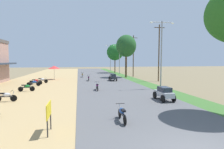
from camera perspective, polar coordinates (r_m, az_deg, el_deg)
parked_motorbike_second at (r=17.91m, az=-30.58°, el=-5.89°), size 1.80×0.54×0.94m
parked_motorbike_third at (r=22.69m, az=-25.45°, el=-3.61°), size 1.80×0.54×0.94m
parked_motorbike_fourth at (r=26.78m, az=-23.57°, el=-2.36°), size 1.80×0.54×0.94m
parked_motorbike_fifth at (r=28.35m, az=-22.98°, el=-1.98°), size 1.80×0.54×0.94m
parked_motorbike_sixth at (r=29.88m, az=-21.33°, el=-1.61°), size 1.80×0.54×0.94m
street_signboard at (r=9.37m, az=-19.41°, el=-11.15°), size 0.06×1.30×1.50m
vendor_umbrella at (r=34.71m, az=-17.89°, el=2.20°), size 2.20×2.20×2.52m
median_tree_second at (r=37.49m, az=4.51°, el=8.98°), size 4.13×4.13×8.74m
median_tree_third at (r=50.68m, az=0.95°, el=7.06°), size 4.57×4.57×8.02m
streetlamp_near at (r=23.19m, az=15.40°, el=7.40°), size 3.16×0.20×8.31m
streetlamp_mid at (r=44.99m, az=2.37°, el=5.52°), size 3.16×0.20×7.42m
streetlamp_far at (r=57.41m, az=-0.50°, el=5.83°), size 3.16×0.20×8.43m
utility_pole_near at (r=31.59m, az=14.66°, el=6.88°), size 1.80×0.20×9.55m
utility_pole_far at (r=39.61m, az=6.77°, el=6.05°), size 1.80×0.20×8.93m
car_sedan_silver at (r=16.50m, az=16.17°, el=-5.61°), size 1.10×2.26×1.19m
car_sedan_charcoal at (r=30.99m, az=0.26°, el=-0.74°), size 1.10×2.26×1.19m
motorbike_ahead_second at (r=10.62m, az=3.19°, el=-12.03°), size 0.54×1.80×0.94m
motorbike_ahead_third at (r=21.27m, az=-4.74°, el=-3.65°), size 0.54×1.80×0.94m
motorbike_ahead_fourth at (r=31.18m, az=-7.43°, el=-1.06°), size 0.54×1.80×0.94m
motorbike_ahead_fifth at (r=38.02m, az=-9.39°, el=-0.08°), size 0.54×1.80×0.94m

